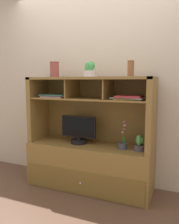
{
  "coord_description": "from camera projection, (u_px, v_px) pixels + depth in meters",
  "views": [
    {
      "loc": [
        1.11,
        -2.6,
        1.34
      ],
      "look_at": [
        0.0,
        0.0,
        0.97
      ],
      "focal_mm": 37.27,
      "sensor_mm": 36.0,
      "label": 1
    }
  ],
  "objects": [
    {
      "name": "back_wall",
      "position": [
        98.0,
        77.0,
        3.05
      ],
      "size": [
        6.0,
        0.02,
        2.8
      ],
      "primitive_type": "cube",
      "color": "beige",
      "rests_on": "ground"
    },
    {
      "name": "potted_fern",
      "position": [
        139.0,
        144.0,
        2.63
      ],
      "size": [
        0.13,
        0.13,
        0.19
      ],
      "color": "#4F4653",
      "rests_on": "media_console"
    },
    {
      "name": "potted_orchid",
      "position": [
        123.0,
        145.0,
        2.71
      ],
      "size": [
        0.13,
        0.13,
        0.33
      ],
      "color": "#43464F",
      "rests_on": "media_console"
    },
    {
      "name": "tv_monitor",
      "position": [
        79.0,
        132.0,
        2.93
      ],
      "size": [
        0.46,
        0.2,
        0.35
      ],
      "color": "black",
      "rests_on": "media_console"
    },
    {
      "name": "magazine_stack_left",
      "position": [
        56.0,
        96.0,
        2.97
      ],
      "size": [
        0.38,
        0.29,
        0.04
      ],
      "color": "gray",
      "rests_on": "media_console"
    },
    {
      "name": "accent_vase",
      "position": [
        55.0,
        69.0,
        3.0
      ],
      "size": [
        0.12,
        0.12,
        0.2
      ],
      "color": "brown",
      "rests_on": "media_console"
    },
    {
      "name": "potted_succulent",
      "position": [
        90.0,
        70.0,
        2.79
      ],
      "size": [
        0.17,
        0.17,
        0.19
      ],
      "color": "silver",
      "rests_on": "media_console"
    },
    {
      "name": "media_console",
      "position": [
        90.0,
        154.0,
        2.93
      ],
      "size": [
        1.55,
        0.54,
        1.39
      ],
      "color": "olive",
      "rests_on": "ground"
    },
    {
      "name": "magazine_stack_centre",
      "position": [
        129.0,
        98.0,
        2.57
      ],
      "size": [
        0.38,
        0.3,
        0.05
      ],
      "color": "gold",
      "rests_on": "media_console"
    },
    {
      "name": "floor_plane",
      "position": [
        90.0,
        187.0,
        2.98
      ],
      "size": [
        6.0,
        6.0,
        0.02
      ],
      "primitive_type": "cube",
      "color": "brown",
      "rests_on": "ground"
    },
    {
      "name": "ceramic_vase",
      "position": [
        131.0,
        69.0,
        2.57
      ],
      "size": [
        0.08,
        0.08,
        0.18
      ],
      "color": "brown",
      "rests_on": "media_console"
    }
  ]
}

